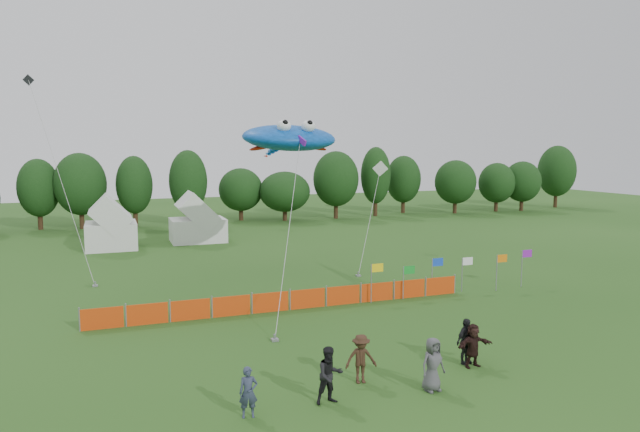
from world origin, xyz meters
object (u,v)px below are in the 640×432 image
object	(u,v)px
spectator_a	(248,392)
spectator_e	(433,364)
spectator_c	(361,359)
spectator_d	(466,341)
tent_left	(111,227)
spectator_f	(473,345)
barrier_fence	(289,300)
spectator_b	(330,375)
stingray_kite	(288,138)
tent_right	(198,223)

from	to	relation	value
spectator_a	spectator_e	bearing A→B (deg)	6.11
spectator_a	spectator_c	distance (m)	4.49
spectator_d	spectator_e	xyz separation A→B (m)	(-2.50, -1.69, 0.04)
tent_left	spectator_e	distance (m)	35.11
spectator_f	spectator_e	bearing A→B (deg)	-156.26
barrier_fence	spectator_b	bearing A→B (deg)	-100.38
barrier_fence	spectator_d	xyz separation A→B (m)	(4.16, -9.43, 0.39)
spectator_a	barrier_fence	bearing A→B (deg)	75.28
tent_left	stingray_kite	xyz separation A→B (m)	(11.36, -13.03, 7.13)
tent_right	spectator_b	size ratio (longest dim) A/B	2.53
spectator_d	spectator_b	bearing A→B (deg)	171.41
tent_right	spectator_a	xyz separation A→B (m)	(-3.54, -34.59, -0.91)
spectator_a	spectator_b	bearing A→B (deg)	9.10
tent_left	spectator_e	bearing A→B (deg)	-73.28
tent_left	barrier_fence	size ratio (longest dim) A/B	0.21
spectator_e	spectator_f	distance (m)	2.90
tent_left	spectator_f	size ratio (longest dim) A/B	2.44
spectator_e	barrier_fence	bearing A→B (deg)	90.97
tent_left	tent_right	bearing A→B (deg)	9.80
spectator_b	spectator_f	size ratio (longest dim) A/B	1.13
spectator_d	stingray_kite	xyz separation A→B (m)	(-1.23, 18.89, 8.05)
spectator_d	spectator_f	size ratio (longest dim) A/B	1.07
tent_left	spectator_b	xyz separation A→B (m)	(6.45, -33.31, -0.87)
tent_right	spectator_b	xyz separation A→B (m)	(-0.84, -34.57, -0.76)
tent_right	spectator_d	bearing A→B (deg)	-80.91
stingray_kite	spectator_c	bearing A→B (deg)	-99.75
spectator_d	spectator_f	world-z (taller)	spectator_d
tent_left	stingray_kite	world-z (taller)	stingray_kite
spectator_b	spectator_f	distance (m)	6.32
barrier_fence	tent_right	bearing A→B (deg)	92.76
spectator_f	stingray_kite	distance (m)	20.94
spectator_e	stingray_kite	bearing A→B (deg)	78.92
spectator_b	stingray_kite	xyz separation A→B (m)	(4.92, 20.28, 8.00)
barrier_fence	spectator_a	world-z (taller)	spectator_a
tent_left	spectator_a	size ratio (longest dim) A/B	2.56
spectator_e	stingray_kite	xyz separation A→B (m)	(1.26, 20.58, 8.02)
spectator_a	spectator_f	bearing A→B (deg)	15.29
tent_right	stingray_kite	xyz separation A→B (m)	(4.08, -14.29, 7.24)
spectator_c	spectator_a	bearing A→B (deg)	-155.88
spectator_b	tent_left	bearing A→B (deg)	97.32
tent_right	stingray_kite	size ratio (longest dim) A/B	0.22
spectator_f	spectator_d	bearing A→B (deg)	99.78
barrier_fence	spectator_d	world-z (taller)	spectator_d
spectator_c	spectator_e	size ratio (longest dim) A/B	0.94
barrier_fence	spectator_e	bearing A→B (deg)	-81.46
spectator_c	tent_left	bearing A→B (deg)	113.12
tent_right	stingray_kite	bearing A→B (deg)	-74.07
spectator_a	spectator_f	xyz separation A→B (m)	(8.94, 1.04, 0.04)
barrier_fence	spectator_b	world-z (taller)	spectator_b
tent_left	spectator_b	bearing A→B (deg)	-79.05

